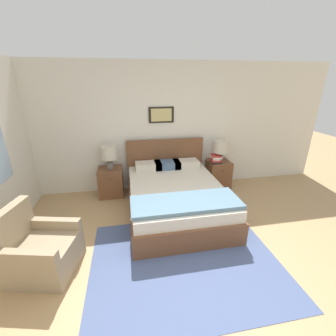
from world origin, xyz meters
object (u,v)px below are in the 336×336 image
armchair (39,251)px  nightstand_by_door (218,174)px  nightstand_near_window (111,182)px  table_lamp_by_door (221,148)px  bed (175,196)px  table_lamp_near_window (109,154)px

armchair → nightstand_by_door: (3.09, 1.87, 0.01)m
nightstand_near_window → nightstand_by_door: 2.32m
armchair → table_lamp_by_door: bearing=134.4°
bed → nightstand_by_door: size_ratio=3.66×
nightstand_near_window → bed: bearing=-35.9°
nightstand_by_door → table_lamp_near_window: table_lamp_near_window is taller
armchair → table_lamp_near_window: (0.79, 1.88, 0.61)m
bed → nightstand_near_window: bed is taller
nightstand_near_window → nightstand_by_door: (2.32, 0.00, 0.00)m
bed → table_lamp_by_door: bearing=35.8°
table_lamp_near_window → armchair: bearing=-112.8°
table_lamp_near_window → bed: bearing=-36.3°
armchair → nightstand_by_door: size_ratio=1.51×
nightstand_near_window → table_lamp_near_window: bearing=14.6°
nightstand_near_window → table_lamp_by_door: size_ratio=1.28×
nightstand_by_door → table_lamp_near_window: size_ratio=1.28×
nightstand_near_window → table_lamp_near_window: table_lamp_near_window is taller
armchair → table_lamp_by_door: size_ratio=1.94×
nightstand_by_door → table_lamp_by_door: table_lamp_by_door is taller
nightstand_near_window → nightstand_by_door: same height
table_lamp_near_window → nightstand_by_door: bearing=-0.1°
bed → table_lamp_near_window: bearing=143.7°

